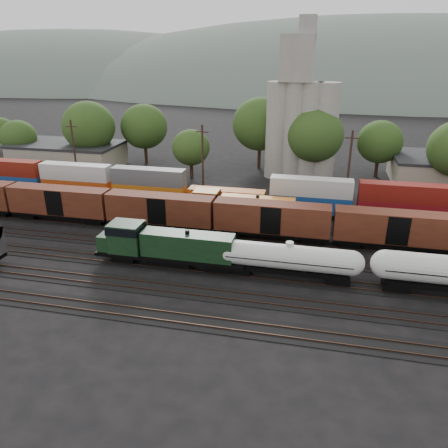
% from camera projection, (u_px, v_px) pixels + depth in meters
% --- Properties ---
extents(ground, '(600.00, 600.00, 0.00)m').
position_uv_depth(ground, '(251.00, 255.00, 53.95)').
color(ground, black).
extents(tracks, '(180.00, 33.20, 0.20)m').
position_uv_depth(tracks, '(251.00, 255.00, 53.93)').
color(tracks, black).
rests_on(tracks, ground).
extents(green_locomotive, '(17.73, 3.13, 4.69)m').
position_uv_depth(green_locomotive, '(162.00, 245.00, 50.36)').
color(green_locomotive, black).
rests_on(green_locomotive, ground).
extents(tank_car_a, '(15.93, 2.85, 4.18)m').
position_uv_depth(tank_car_a, '(289.00, 259.00, 47.48)').
color(tank_car_a, silver).
rests_on(tank_car_a, ground).
extents(orange_locomotive, '(17.65, 2.94, 4.41)m').
position_uv_depth(orange_locomotive, '(237.00, 207.00, 62.79)').
color(orange_locomotive, black).
rests_on(orange_locomotive, ground).
extents(boxcar_string, '(138.20, 2.90, 4.20)m').
position_uv_depth(boxcar_string, '(272.00, 218.00, 56.91)').
color(boxcar_string, black).
rests_on(boxcar_string, ground).
extents(container_wall, '(160.00, 2.60, 5.80)m').
position_uv_depth(container_wall, '(181.00, 190.00, 69.21)').
color(container_wall, black).
rests_on(container_wall, ground).
extents(grain_silo, '(13.40, 5.00, 29.00)m').
position_uv_depth(grain_silo, '(301.00, 119.00, 81.58)').
color(grain_silo, '#9A978D').
rests_on(grain_silo, ground).
extents(industrial_sheds, '(119.38, 17.26, 5.10)m').
position_uv_depth(industrial_sheds, '(315.00, 167.00, 83.51)').
color(industrial_sheds, '#9E937F').
rests_on(industrial_sheds, ground).
extents(tree_band, '(163.69, 21.25, 14.53)m').
position_uv_depth(tree_band, '(338.00, 137.00, 82.57)').
color(tree_band, black).
rests_on(tree_band, ground).
extents(utility_poles, '(122.20, 0.36, 12.00)m').
position_uv_depth(utility_poles, '(273.00, 163.00, 71.49)').
color(utility_poles, black).
rests_on(utility_poles, ground).
extents(distant_hills, '(860.00, 286.00, 130.00)m').
position_uv_depth(distant_hills, '(348.00, 118.00, 291.87)').
color(distant_hills, '#59665B').
rests_on(distant_hills, ground).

